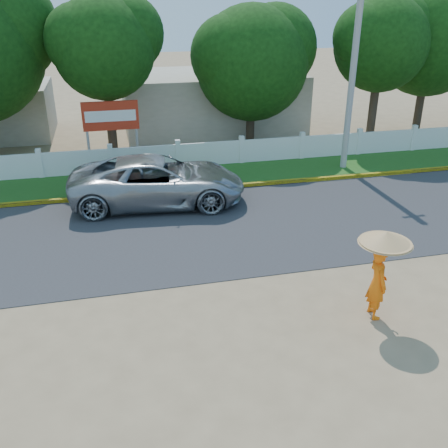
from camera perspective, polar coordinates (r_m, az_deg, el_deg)
name	(u,v)px	position (r m, az deg, el deg)	size (l,w,h in m)	color
ground	(241,300)	(13.28, 2.00, -8.67)	(120.00, 120.00, 0.00)	#9E8460
road	(207,228)	(17.09, -1.92, -0.47)	(60.00, 7.00, 0.02)	#38383A
grass_verge	(183,178)	(21.88, -4.67, 5.31)	(60.00, 3.50, 0.03)	#2D601E
curb	(190,190)	(20.28, -3.92, 3.92)	(40.00, 0.18, 0.16)	yellow
fence	(178,156)	(23.07, -5.28, 7.74)	(40.00, 0.10, 1.10)	silver
building_near	(211,101)	(29.82, -1.46, 13.87)	(10.00, 6.00, 3.20)	#B7AD99
utility_pole	(353,75)	(22.88, 14.49, 16.20)	(0.28, 0.28, 8.30)	#999896
vehicle	(158,181)	(18.98, -7.57, 4.91)	(3.00, 6.51, 1.81)	#9EA2A6
monk_with_parasol	(381,262)	(12.49, 17.53, -4.18)	(1.28, 1.28, 2.32)	orange
billboard	(111,119)	(23.53, -12.81, 11.59)	(2.50, 0.13, 2.95)	gray
tree_row	(220,51)	(25.35, -0.49, 19.19)	(40.27, 7.17, 8.45)	#473828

